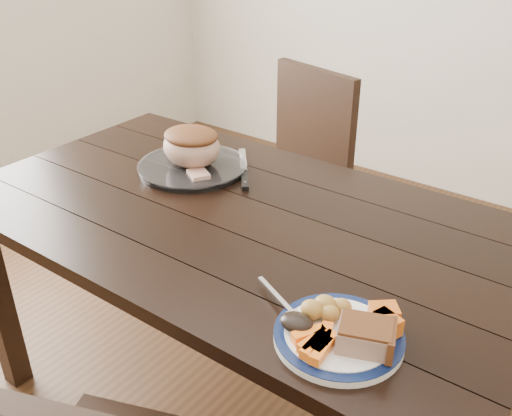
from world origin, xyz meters
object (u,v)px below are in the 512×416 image
Objects in this scene: serving_platter at (193,168)px; fork at (283,303)px; roast_joint at (192,147)px; dining_table at (238,241)px; carving_knife at (244,175)px; chair_far at (293,171)px; pork_slice at (365,336)px; dinner_plate at (339,337)px.

fork reaches higher than serving_platter.
serving_platter is 0.75m from fork.
roast_joint is (0.00, 0.00, 0.07)m from serving_platter.
carving_knife is at bearing 123.04° from dining_table.
dining_table is 4.75× the size of serving_platter.
carving_knife is (0.16, 0.06, -0.07)m from roast_joint.
chair_far is at bearing 90.43° from serving_platter.
chair_far is at bearing 157.29° from carving_knife.
roast_joint is at bearing 171.93° from fork.
carving_knife is (-0.13, 0.20, 0.10)m from dining_table.
fork is (0.34, -0.27, 0.11)m from dining_table.
chair_far is (-0.29, 0.74, -0.13)m from dining_table.
fork is (-0.20, 0.01, -0.02)m from pork_slice.
chair_far reaches higher than dinner_plate.
dining_table is at bearing 149.42° from dinner_plate.
fork is (0.63, -0.41, 0.01)m from serving_platter.
chair_far is 1.22m from fork.
dinner_plate is at bearing -30.58° from dining_table.
dinner_plate is 2.51× the size of pork_slice.
serving_platter reaches higher than carving_knife.
fork is at bearing -33.02° from serving_platter.
dinner_plate is (0.48, -0.28, 0.10)m from dining_table.
pork_slice is (0.83, -0.43, 0.03)m from serving_platter.
serving_platter is 0.07m from roast_joint.
chair_far reaches higher than fork.
roast_joint is at bearing 90.00° from serving_platter.
pork_slice is 0.82m from carving_knife.
dining_table is 0.25m from carving_knife.
roast_joint is 0.19m from carving_knife.
dinner_plate is 1.35× the size of roast_joint.
dining_table is at bearing -25.19° from roast_joint.
serving_platter is at bearing 154.81° from dining_table.
roast_joint reaches higher than dinner_plate.
serving_platter is 0.17m from carving_knife.
dining_table is 0.63m from pork_slice.
dining_table is at bearing 151.76° from pork_slice.
pork_slice reaches higher than dining_table.
fork is at bearing 5.07° from carving_knife.
chair_far reaches higher than dining_table.
pork_slice reaches higher than carving_knife.
dinner_plate is 0.88m from serving_platter.
serving_platter is 1.78× the size of roast_joint.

